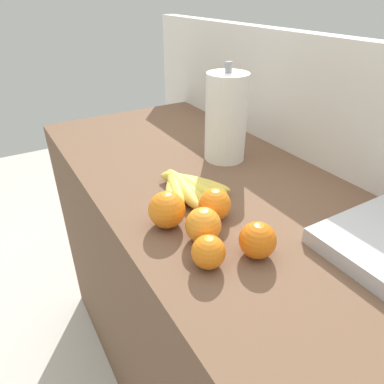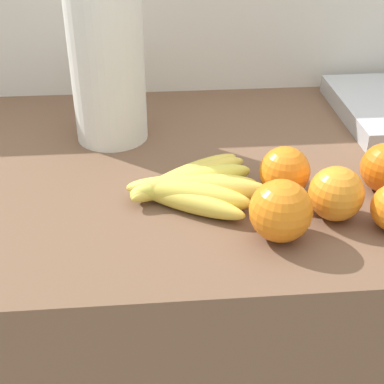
# 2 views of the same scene
# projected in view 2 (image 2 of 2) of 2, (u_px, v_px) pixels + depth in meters

# --- Properties ---
(counter) EXTENTS (1.73, 0.64, 0.94)m
(counter) POSITION_uv_depth(u_px,v_px,m) (253.00, 359.00, 1.18)
(counter) COLOR brown
(counter) RESTS_ON ground
(wall_back) EXTENTS (2.13, 0.06, 1.30)m
(wall_back) POSITION_uv_depth(u_px,v_px,m) (232.00, 198.00, 1.38)
(wall_back) COLOR silver
(wall_back) RESTS_ON ground
(banana_bunch) EXTENTS (0.21, 0.20, 0.04)m
(banana_bunch) POSITION_uv_depth(u_px,v_px,m) (192.00, 186.00, 0.82)
(banana_bunch) COLOR #E3CA4C
(banana_bunch) RESTS_ON counter
(orange_center) EXTENTS (0.07, 0.07, 0.07)m
(orange_center) POSITION_uv_depth(u_px,v_px,m) (288.00, 171.00, 0.82)
(orange_center) COLOR orange
(orange_center) RESTS_ON counter
(orange_right) EXTENTS (0.08, 0.08, 0.08)m
(orange_right) POSITION_uv_depth(u_px,v_px,m) (281.00, 211.00, 0.73)
(orange_right) COLOR orange
(orange_right) RESTS_ON counter
(orange_back_left) EXTENTS (0.08, 0.08, 0.08)m
(orange_back_left) POSITION_uv_depth(u_px,v_px,m) (336.00, 194.00, 0.77)
(orange_back_left) COLOR orange
(orange_back_left) RESTS_ON counter
(paper_towel_roll) EXTENTS (0.12, 0.12, 0.29)m
(paper_towel_roll) POSITION_uv_depth(u_px,v_px,m) (107.00, 66.00, 0.93)
(paper_towel_roll) COLOR white
(paper_towel_roll) RESTS_ON counter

